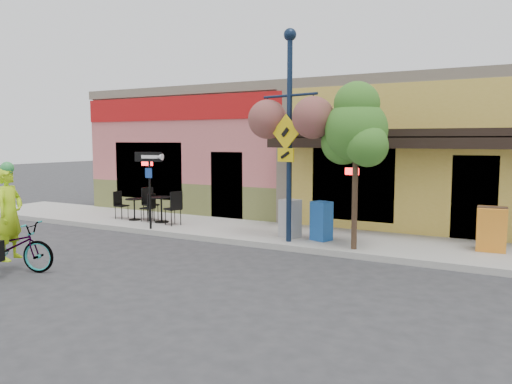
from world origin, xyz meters
TOP-DOWN VIEW (x-y plane):
  - ground at (0.00, 0.00)m, footprint 90.00×90.00m
  - sidewalk at (0.00, 2.00)m, footprint 24.00×3.00m
  - curb at (0.00, 0.55)m, footprint 24.00×0.12m
  - building at (0.00, 7.50)m, footprint 18.20×8.20m
  - bicycle at (-3.65, -3.90)m, footprint 2.06×1.29m
  - cyclist_rider at (-3.60, -3.90)m, footprint 0.66×0.80m
  - lamp_post at (0.38, 0.93)m, footprint 1.78×1.06m
  - one_way_sign at (-3.84, 0.65)m, footprint 0.86×0.36m
  - cafe_set_left at (-5.34, 1.62)m, footprint 1.52×0.79m
  - cafe_set_right at (-4.29, 1.68)m, footprint 1.92×1.39m
  - newspaper_box_blue at (1.04, 1.47)m, footprint 0.55×0.52m
  - newspaper_box_grey at (0.17, 1.46)m, footprint 0.55×0.52m
  - street_tree at (2.08, 0.87)m, footprint 1.92×1.92m
  - sandwich_board at (4.92, 1.88)m, footprint 0.65×0.50m

SIDE VIEW (x-z plane):
  - ground at x=0.00m, z-range 0.00..0.00m
  - sidewalk at x=0.00m, z-range 0.00..0.15m
  - curb at x=0.00m, z-range 0.00..0.15m
  - bicycle at x=-3.65m, z-range 0.00..1.02m
  - cafe_set_left at x=-5.34m, z-range 0.15..1.05m
  - newspaper_box_grey at x=0.17m, z-range 0.15..1.14m
  - newspaper_box_blue at x=1.04m, z-range 0.15..1.14m
  - cafe_set_right at x=-4.29m, z-range 0.15..1.19m
  - sandwich_board at x=4.92m, z-range 0.15..1.19m
  - cyclist_rider at x=-3.60m, z-range 0.00..1.89m
  - one_way_sign at x=-3.84m, z-range 0.15..2.35m
  - street_tree at x=2.08m, z-range 0.15..4.05m
  - building at x=0.00m, z-range 0.00..4.50m
  - lamp_post at x=0.38m, z-range 0.15..5.37m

